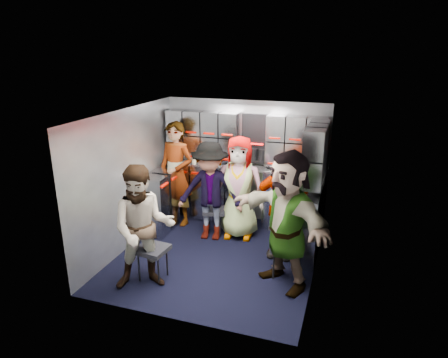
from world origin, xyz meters
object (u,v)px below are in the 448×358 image
(jump_seat_near_left, at_px, (152,251))
(jump_seat_center, at_px, (242,207))
(jump_seat_mid_left, at_px, (214,212))
(attendant_arc_a, at_px, (143,228))
(attendant_arc_d, at_px, (282,206))
(attendant_arc_e, at_px, (287,220))
(attendant_standing, at_px, (176,174))
(jump_seat_mid_right, at_px, (283,228))
(jump_seat_near_right, at_px, (287,248))
(attendant_arc_b, at_px, (210,191))
(attendant_arc_c, at_px, (239,188))

(jump_seat_near_left, bearing_deg, jump_seat_center, 67.91)
(jump_seat_mid_left, xyz_separation_m, attendant_arc_a, (-0.31, -1.72, 0.44))
(jump_seat_center, relative_size, attendant_arc_d, 0.31)
(jump_seat_center, bearing_deg, attendant_arc_e, -54.66)
(attendant_standing, relative_size, attendant_arc_d, 1.13)
(jump_seat_mid_right, xyz_separation_m, jump_seat_near_right, (0.19, -0.72, 0.05))
(jump_seat_mid_left, bearing_deg, attendant_arc_b, -90.00)
(jump_seat_mid_right, bearing_deg, attendant_arc_b, 178.25)
(jump_seat_mid_right, distance_m, attendant_arc_d, 0.46)
(jump_seat_near_left, height_order, jump_seat_mid_right, jump_seat_near_left)
(jump_seat_near_right, relative_size, attendant_arc_e, 0.26)
(jump_seat_mid_right, height_order, attendant_arc_c, attendant_arc_c)
(jump_seat_center, distance_m, attendant_standing, 1.24)
(jump_seat_mid_right, bearing_deg, jump_seat_center, 150.25)
(jump_seat_near_right, distance_m, attendant_arc_a, 1.88)
(jump_seat_near_right, xyz_separation_m, attendant_arc_d, (-0.19, 0.54, 0.37))
(jump_seat_center, xyz_separation_m, attendant_arc_c, (0.00, -0.18, 0.39))
(jump_seat_near_left, height_order, attendant_arc_e, attendant_arc_e)
(attendant_arc_b, xyz_separation_m, attendant_arc_d, (1.16, -0.22, -0.00))
(attendant_arc_a, xyz_separation_m, attendant_arc_c, (0.71, 1.76, 0.02))
(jump_seat_center, xyz_separation_m, jump_seat_near_right, (0.95, -1.16, -0.02))
(jump_seat_mid_left, xyz_separation_m, jump_seat_mid_right, (1.16, -0.22, -0.01))
(attendant_arc_d, relative_size, attendant_arc_e, 0.88)
(attendant_arc_d, bearing_deg, attendant_arc_c, 154.27)
(jump_seat_mid_left, xyz_separation_m, attendant_arc_d, (1.16, -0.40, 0.41))
(jump_seat_mid_left, bearing_deg, jump_seat_near_left, -101.34)
(jump_seat_center, bearing_deg, attendant_standing, -178.32)
(jump_seat_center, xyz_separation_m, attendant_arc_b, (-0.40, -0.40, 0.36))
(jump_seat_near_right, bearing_deg, jump_seat_mid_right, 104.65)
(attendant_arc_b, xyz_separation_m, attendant_arc_c, (0.40, 0.22, 0.03))
(jump_seat_mid_right, distance_m, attendant_arc_e, 1.07)
(attendant_arc_d, bearing_deg, attendant_arc_a, -134.00)
(attendant_arc_a, xyz_separation_m, attendant_arc_b, (0.31, 1.54, -0.02))
(jump_seat_mid_left, distance_m, jump_seat_near_right, 1.65)
(jump_seat_mid_right, distance_m, attendant_arc_a, 2.15)
(attendant_arc_b, bearing_deg, jump_seat_near_left, -109.29)
(jump_seat_near_right, relative_size, attendant_arc_b, 0.30)
(jump_seat_mid_right, relative_size, attendant_arc_d, 0.26)
(jump_seat_near_left, xyz_separation_m, attendant_arc_e, (1.66, 0.42, 0.49))
(jump_seat_mid_right, distance_m, attendant_arc_c, 0.93)
(jump_seat_mid_right, xyz_separation_m, attendant_arc_d, (0.00, -0.18, 0.43))
(jump_seat_mid_left, relative_size, jump_seat_near_right, 0.92)
(jump_seat_near_left, bearing_deg, jump_seat_mid_right, 41.98)
(jump_seat_center, relative_size, attendant_standing, 0.28)
(jump_seat_near_left, height_order, jump_seat_near_right, jump_seat_near_right)
(attendant_standing, bearing_deg, jump_seat_mid_left, -3.61)
(jump_seat_near_left, bearing_deg, attendant_arc_a, -90.00)
(attendant_standing, xyz_separation_m, attendant_arc_d, (1.91, -0.58, -0.10))
(attendant_arc_c, bearing_deg, attendant_arc_a, -118.93)
(attendant_arc_c, height_order, attendant_arc_d, attendant_arc_c)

